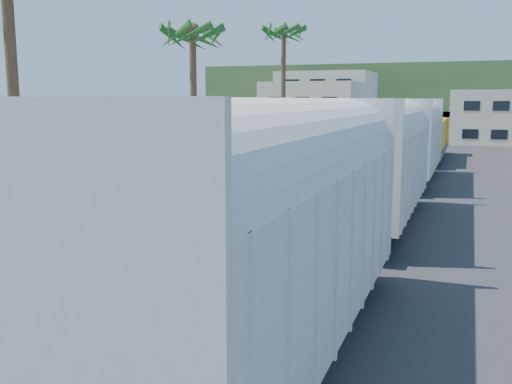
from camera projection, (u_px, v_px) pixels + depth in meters
ground at (101, 327)px, 14.71m from camera, size 140.00×140.00×0.00m
sidewalk at (212, 180)px, 40.74m from camera, size 3.00×90.00×0.15m
rails at (410, 185)px, 38.83m from camera, size 1.56×100.00×0.06m
median at (308, 199)px, 33.13m from camera, size 0.45×60.00×0.85m
crosswalk at (47, 360)px, 12.86m from camera, size 14.00×2.20×0.01m
lane_markings at (297, 186)px, 38.55m from camera, size 9.42×90.00×0.01m
freight_train at (398, 153)px, 31.37m from camera, size 3.00×60.94×5.85m
palm_trees at (200, 21)px, 36.75m from camera, size 3.50×37.20×13.75m
buildings at (361, 109)px, 82.43m from camera, size 38.00×27.00×10.00m
hillside at (423, 98)px, 106.13m from camera, size 80.00×20.00×12.00m
car_lead at (139, 226)px, 23.14m from camera, size 2.23×4.53×1.48m
car_second at (201, 200)px, 29.03m from camera, size 1.96×4.74×1.52m
car_third at (257, 188)px, 33.59m from camera, size 2.66×4.79×1.29m
car_rear at (266, 177)px, 38.06m from camera, size 2.39×4.79×1.30m
cyclist at (27, 337)px, 12.32m from camera, size 1.09×2.06×2.30m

